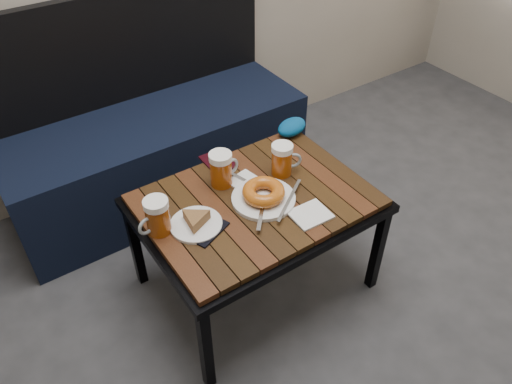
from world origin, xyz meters
TOP-DOWN VIEW (x-y plane):
  - bench at (-0.26, 1.76)m, footprint 1.40×0.50m
  - cafe_table at (-0.20, 1.00)m, footprint 0.84×0.62m
  - beer_mug_left at (-0.56, 1.04)m, footprint 0.13×0.09m
  - beer_mug_centre at (-0.26, 1.14)m, footprint 0.13×0.09m
  - beer_mug_right at (-0.04, 1.06)m, footprint 0.12×0.10m
  - plate_pie at (-0.45, 0.99)m, footprint 0.18×0.18m
  - plate_bagel at (-0.19, 0.97)m, footprint 0.29×0.25m
  - napkin_left at (-0.19, 1.09)m, footprint 0.12×0.14m
  - napkin_right at (-0.10, 0.81)m, footprint 0.14×0.12m
  - passport_navy at (-0.43, 0.96)m, footprint 0.17×0.15m
  - passport_burgundy at (-0.21, 1.26)m, footprint 0.10×0.14m
  - knit_pouch at (0.16, 1.26)m, footprint 0.16×0.13m

SIDE VIEW (x-z plane):
  - bench at x=-0.26m, z-range -0.20..0.75m
  - cafe_table at x=-0.20m, z-range 0.19..0.66m
  - passport_navy at x=-0.43m, z-range 0.47..0.48m
  - passport_burgundy at x=-0.21m, z-range 0.47..0.48m
  - napkin_left at x=-0.19m, z-range 0.47..0.48m
  - napkin_right at x=-0.10m, z-range 0.47..0.48m
  - plate_pie at x=-0.45m, z-range 0.47..0.52m
  - plate_bagel at x=-0.19m, z-range 0.47..0.53m
  - knit_pouch at x=0.16m, z-range 0.47..0.53m
  - beer_mug_right at x=-0.04m, z-range 0.47..0.60m
  - beer_mug_left at x=-0.56m, z-range 0.47..0.61m
  - beer_mug_centre at x=-0.26m, z-range 0.47..0.61m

